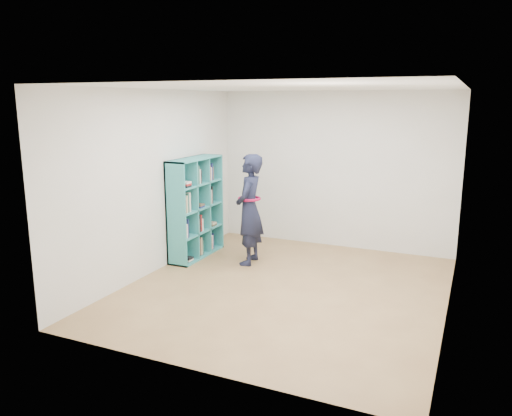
% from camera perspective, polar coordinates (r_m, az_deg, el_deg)
% --- Properties ---
extents(floor, '(4.50, 4.50, 0.00)m').
position_cam_1_polar(floor, '(6.70, 3.40, -9.21)').
color(floor, olive).
rests_on(floor, ground).
extents(ceiling, '(4.50, 4.50, 0.00)m').
position_cam_1_polar(ceiling, '(6.24, 3.71, 13.61)').
color(ceiling, white).
rests_on(ceiling, wall_back).
extents(wall_left, '(0.02, 4.50, 2.60)m').
position_cam_1_polar(wall_left, '(7.28, -11.38, 2.92)').
color(wall_left, beige).
rests_on(wall_left, floor).
extents(wall_right, '(0.02, 4.50, 2.60)m').
position_cam_1_polar(wall_right, '(5.96, 21.85, 0.25)').
color(wall_right, beige).
rests_on(wall_right, floor).
extents(wall_back, '(4.00, 0.02, 2.60)m').
position_cam_1_polar(wall_back, '(8.46, 8.93, 4.28)').
color(wall_back, beige).
rests_on(wall_back, floor).
extents(wall_front, '(4.00, 0.02, 2.60)m').
position_cam_1_polar(wall_front, '(4.36, -6.93, -3.10)').
color(wall_front, beige).
rests_on(wall_front, floor).
extents(bookshelf, '(0.34, 1.18, 1.58)m').
position_cam_1_polar(bookshelf, '(7.93, -7.05, -0.14)').
color(bookshelf, teal).
rests_on(bookshelf, floor).
extents(person, '(0.48, 0.66, 1.67)m').
position_cam_1_polar(person, '(7.49, -0.77, -0.17)').
color(person, black).
rests_on(person, floor).
extents(smartphone, '(0.03, 0.09, 0.12)m').
position_cam_1_polar(smartphone, '(7.60, -1.52, 0.84)').
color(smartphone, silver).
rests_on(smartphone, person).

